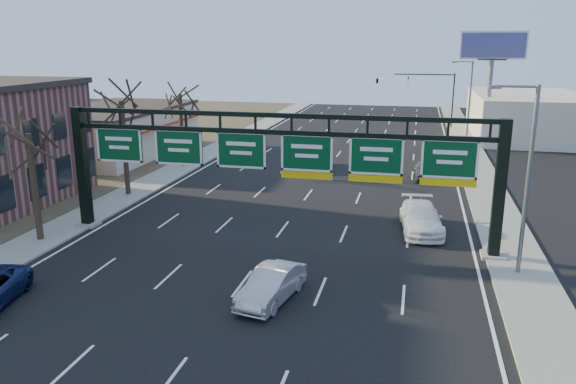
# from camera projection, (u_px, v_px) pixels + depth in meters

# --- Properties ---
(ground) EXTENTS (160.00, 160.00, 0.00)m
(ground) POSITION_uv_depth(u_px,v_px,m) (228.00, 302.00, 24.07)
(ground) COLOR black
(ground) RESTS_ON ground
(sidewalk_left) EXTENTS (3.00, 120.00, 0.12)m
(sidewalk_left) POSITION_uv_depth(u_px,v_px,m) (159.00, 179.00, 45.67)
(sidewalk_left) COLOR gray
(sidewalk_left) RESTS_ON ground
(sidewalk_right) EXTENTS (3.00, 120.00, 0.12)m
(sidewalk_right) POSITION_uv_depth(u_px,v_px,m) (489.00, 198.00, 40.10)
(sidewalk_right) COLOR gray
(sidewalk_right) RESTS_ON ground
(dirt_strip_left) EXTENTS (21.00, 120.00, 0.06)m
(dirt_strip_left) POSITION_uv_depth(u_px,v_px,m) (28.00, 171.00, 48.33)
(dirt_strip_left) COLOR #473D2B
(dirt_strip_left) RESTS_ON ground
(lane_markings) EXTENTS (21.60, 120.00, 0.01)m
(lane_markings) POSITION_uv_depth(u_px,v_px,m) (313.00, 188.00, 42.90)
(lane_markings) COLOR white
(lane_markings) RESTS_ON ground
(sign_gantry) EXTENTS (24.60, 1.20, 7.20)m
(sign_gantry) POSITION_uv_depth(u_px,v_px,m) (277.00, 160.00, 30.37)
(sign_gantry) COLOR black
(sign_gantry) RESTS_ON ground
(cream_strip) EXTENTS (10.90, 18.40, 4.70)m
(cream_strip) POSITION_uv_depth(u_px,v_px,m) (117.00, 131.00, 55.43)
(cream_strip) COLOR #B9AC99
(cream_strip) RESTS_ON ground
(building_right_distant) EXTENTS (12.00, 20.00, 5.00)m
(building_right_distant) POSITION_uv_depth(u_px,v_px,m) (526.00, 115.00, 66.14)
(building_right_distant) COLOR #B9AC99
(building_right_distant) RESTS_ON ground
(tree_gantry) EXTENTS (3.60, 3.60, 8.48)m
(tree_gantry) POSITION_uv_depth(u_px,v_px,m) (26.00, 114.00, 29.73)
(tree_gantry) COLOR black
(tree_gantry) RESTS_ON sidewalk_left
(tree_mid) EXTENTS (3.60, 3.60, 9.24)m
(tree_mid) POSITION_uv_depth(u_px,v_px,m) (120.00, 86.00, 38.95)
(tree_mid) COLOR black
(tree_mid) RESTS_ON sidewalk_left
(tree_far) EXTENTS (3.60, 3.60, 8.86)m
(tree_far) POSITION_uv_depth(u_px,v_px,m) (179.00, 82.00, 48.46)
(tree_far) COLOR black
(tree_far) RESTS_ON sidewalk_left
(streetlight_near) EXTENTS (2.15, 0.22, 9.00)m
(streetlight_near) POSITION_uv_depth(u_px,v_px,m) (526.00, 171.00, 25.70)
(streetlight_near) COLOR slate
(streetlight_near) RESTS_ON sidewalk_right
(streetlight_far) EXTENTS (2.15, 0.22, 9.00)m
(streetlight_far) POSITION_uv_depth(u_px,v_px,m) (468.00, 100.00, 57.70)
(streetlight_far) COLOR slate
(streetlight_far) RESTS_ON sidewalk_right
(billboard_right) EXTENTS (7.00, 0.50, 12.00)m
(billboard_right) POSITION_uv_depth(u_px,v_px,m) (492.00, 59.00, 60.81)
(billboard_right) COLOR slate
(billboard_right) RESTS_ON ground
(traffic_signal_mast) EXTENTS (10.16, 0.54, 7.00)m
(traffic_signal_mast) POSITION_uv_depth(u_px,v_px,m) (405.00, 84.00, 73.19)
(traffic_signal_mast) COLOR black
(traffic_signal_mast) RESTS_ON ground
(car_silver_sedan) EXTENTS (2.34, 4.57, 1.44)m
(car_silver_sedan) POSITION_uv_depth(u_px,v_px,m) (271.00, 285.00, 24.06)
(car_silver_sedan) COLOR #A9A8AD
(car_silver_sedan) RESTS_ON ground
(car_white_wagon) EXTENTS (2.86, 5.75, 1.60)m
(car_white_wagon) POSITION_uv_depth(u_px,v_px,m) (421.00, 218.00, 32.98)
(car_white_wagon) COLOR white
(car_white_wagon) RESTS_ON ground
(car_grey_far) EXTENTS (1.94, 4.22, 1.40)m
(car_grey_far) POSITION_uv_depth(u_px,v_px,m) (425.00, 171.00, 45.65)
(car_grey_far) COLOR #47494C
(car_grey_far) RESTS_ON ground
(car_silver_distant) EXTENTS (2.27, 4.94, 1.57)m
(car_silver_distant) POSITION_uv_depth(u_px,v_px,m) (317.00, 160.00, 49.53)
(car_silver_distant) COLOR silver
(car_silver_distant) RESTS_ON ground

